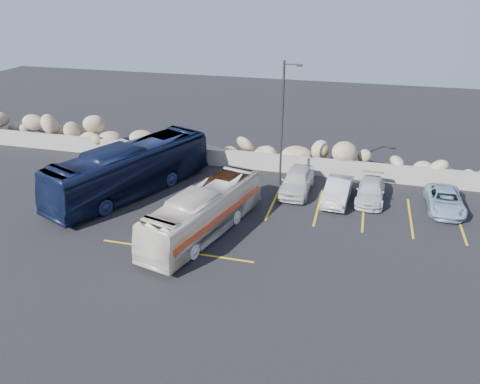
% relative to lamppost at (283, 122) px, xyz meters
% --- Properties ---
extents(ground, '(90.00, 90.00, 0.00)m').
position_rel_lamppost_xyz_m(ground, '(-2.56, -9.50, -4.30)').
color(ground, black).
rests_on(ground, ground).
extents(seawall, '(60.00, 0.40, 1.20)m').
position_rel_lamppost_xyz_m(seawall, '(-2.56, 2.50, -3.70)').
color(seawall, gray).
rests_on(seawall, ground).
extents(riprap_pile, '(54.00, 2.80, 2.60)m').
position_rel_lamppost_xyz_m(riprap_pile, '(-2.56, 3.70, -3.00)').
color(riprap_pile, '#9B8466').
rests_on(riprap_pile, ground).
extents(parking_lines, '(18.16, 9.36, 0.01)m').
position_rel_lamppost_xyz_m(parking_lines, '(2.09, -3.93, -4.29)').
color(parking_lines, gold).
rests_on(parking_lines, ground).
extents(lamppost, '(1.14, 0.18, 8.00)m').
position_rel_lamppost_xyz_m(lamppost, '(0.00, 0.00, 0.00)').
color(lamppost, '#2E2C29').
rests_on(lamppost, ground).
extents(vintage_bus, '(4.26, 9.22, 2.50)m').
position_rel_lamppost_xyz_m(vintage_bus, '(-2.76, -7.21, -3.04)').
color(vintage_bus, silver).
rests_on(vintage_bus, ground).
extents(tour_coach, '(6.88, 11.55, 3.18)m').
position_rel_lamppost_xyz_m(tour_coach, '(-8.83, -3.50, -2.71)').
color(tour_coach, '#0F1835').
rests_on(tour_coach, ground).
extents(car_a, '(1.90, 4.48, 1.51)m').
position_rel_lamppost_xyz_m(car_a, '(1.15, -0.68, -3.54)').
color(car_a, beige).
rests_on(car_a, ground).
extents(car_b, '(1.73, 4.17, 1.34)m').
position_rel_lamppost_xyz_m(car_b, '(3.74, -1.37, -3.62)').
color(car_b, silver).
rests_on(car_b, ground).
extents(car_c, '(1.86, 4.10, 1.17)m').
position_rel_lamppost_xyz_m(car_c, '(5.67, -0.71, -3.71)').
color(car_c, beige).
rests_on(car_c, ground).
extents(car_d, '(2.00, 4.25, 1.18)m').
position_rel_lamppost_xyz_m(car_d, '(9.87, -0.93, -3.71)').
color(car_d, '#86A7BF').
rests_on(car_d, ground).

